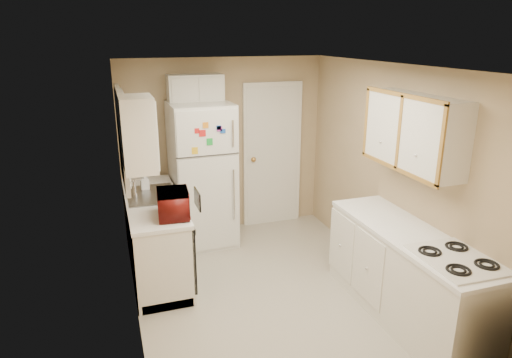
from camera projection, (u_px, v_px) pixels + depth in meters
name	position (u px, v px, depth m)	size (l,w,h in m)	color
floor	(271.00, 293.00, 4.95)	(3.80, 3.80, 0.00)	beige
ceiling	(273.00, 66.00, 4.22)	(3.80, 3.80, 0.00)	white
wall_left	(128.00, 204.00, 4.17)	(3.80, 3.80, 0.00)	tan
wall_right	(391.00, 176.00, 5.01)	(3.80, 3.80, 0.00)	tan
wall_back	(224.00, 146.00, 6.31)	(2.80, 2.80, 0.00)	tan
wall_front	(376.00, 281.00, 2.87)	(2.80, 2.80, 0.00)	tan
left_counter	(156.00, 235.00, 5.30)	(0.60, 1.80, 0.90)	silver
dishwasher	(190.00, 251.00, 4.83)	(0.03, 0.58, 0.72)	black
sink	(152.00, 198.00, 5.31)	(0.54, 0.74, 0.16)	gray
microwave	(173.00, 202.00, 4.65)	(0.26, 0.46, 0.31)	maroon
soap_bottle	(145.00, 182.00, 5.45)	(0.09, 0.10, 0.21)	white
window_blinds	(123.00, 138.00, 5.01)	(0.10, 0.98, 1.08)	silver
upper_cabinet_left	(138.00, 134.00, 4.23)	(0.30, 0.45, 0.70)	silver
refrigerator	(202.00, 175.00, 5.93)	(0.77, 0.75, 1.87)	silver
cabinet_over_fridge	(195.00, 90.00, 5.81)	(0.70, 0.30, 0.40)	silver
interior_door	(272.00, 156.00, 6.54)	(0.86, 0.06, 2.08)	silver
right_counter	(406.00, 275.00, 4.43)	(0.60, 2.00, 0.90)	silver
stove	(450.00, 309.00, 3.92)	(0.57, 0.71, 0.86)	silver
upper_cabinet_right	(414.00, 132.00, 4.33)	(0.30, 1.20, 0.70)	silver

